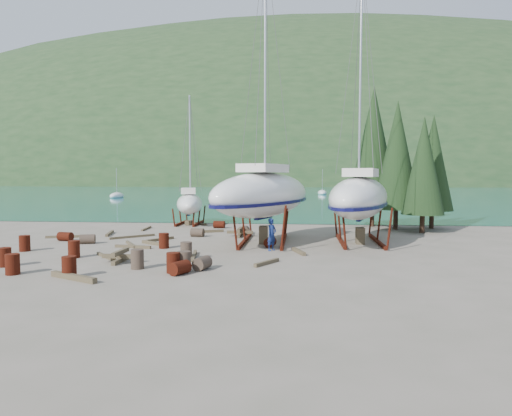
# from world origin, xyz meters

# --- Properties ---
(ground) EXTENTS (600.00, 600.00, 0.00)m
(ground) POSITION_xyz_m (0.00, 0.00, 0.00)
(ground) COLOR #676151
(ground) RESTS_ON ground
(bay_water) EXTENTS (700.00, 700.00, 0.00)m
(bay_water) POSITION_xyz_m (0.00, 315.00, 0.01)
(bay_water) COLOR #176973
(bay_water) RESTS_ON ground
(far_hill) EXTENTS (800.00, 360.00, 110.00)m
(far_hill) POSITION_xyz_m (0.00, 320.00, 0.00)
(far_hill) COLOR #1D371B
(far_hill) RESTS_ON ground
(far_house_left) EXTENTS (6.60, 5.60, 5.60)m
(far_house_left) POSITION_xyz_m (-60.00, 190.00, 2.92)
(far_house_left) COLOR beige
(far_house_left) RESTS_ON ground
(far_house_center) EXTENTS (6.60, 5.60, 5.60)m
(far_house_center) POSITION_xyz_m (-20.00, 190.00, 2.92)
(far_house_center) COLOR beige
(far_house_center) RESTS_ON ground
(far_house_right) EXTENTS (6.60, 5.60, 5.60)m
(far_house_right) POSITION_xyz_m (30.00, 190.00, 2.92)
(far_house_right) COLOR beige
(far_house_right) RESTS_ON ground
(cypress_near_right) EXTENTS (3.60, 3.60, 10.00)m
(cypress_near_right) POSITION_xyz_m (12.50, 12.00, 5.79)
(cypress_near_right) COLOR black
(cypress_near_right) RESTS_ON ground
(cypress_mid_right) EXTENTS (3.06, 3.06, 8.50)m
(cypress_mid_right) POSITION_xyz_m (14.00, 10.00, 4.92)
(cypress_mid_right) COLOR black
(cypress_mid_right) RESTS_ON ground
(cypress_back_left) EXTENTS (4.14, 4.14, 11.50)m
(cypress_back_left) POSITION_xyz_m (11.00, 14.00, 6.66)
(cypress_back_left) COLOR black
(cypress_back_left) RESTS_ON ground
(cypress_far_right) EXTENTS (3.24, 3.24, 9.00)m
(cypress_far_right) POSITION_xyz_m (15.50, 13.00, 5.21)
(cypress_far_right) COLOR black
(cypress_far_right) RESTS_ON ground
(moored_boat_left) EXTENTS (2.00, 5.00, 6.05)m
(moored_boat_left) POSITION_xyz_m (-30.00, 60.00, 0.39)
(moored_boat_left) COLOR silver
(moored_boat_left) RESTS_ON ground
(moored_boat_mid) EXTENTS (2.00, 5.00, 6.05)m
(moored_boat_mid) POSITION_xyz_m (10.00, 80.00, 0.39)
(moored_boat_mid) COLOR silver
(moored_boat_mid) RESTS_ON ground
(moored_boat_far) EXTENTS (2.00, 5.00, 6.05)m
(moored_boat_far) POSITION_xyz_m (-8.00, 110.00, 0.39)
(moored_boat_far) COLOR silver
(moored_boat_far) RESTS_ON ground
(large_sailboat_near) EXTENTS (7.45, 12.45, 18.88)m
(large_sailboat_near) POSITION_xyz_m (2.82, 4.01, 3.04)
(large_sailboat_near) COLOR silver
(large_sailboat_near) RESTS_ON ground
(large_sailboat_far) EXTENTS (5.97, 11.52, 17.51)m
(large_sailboat_far) POSITION_xyz_m (8.75, 4.50, 2.86)
(large_sailboat_far) COLOR silver
(large_sailboat_far) RESTS_ON ground
(small_sailboat_shore) EXTENTS (3.66, 7.22, 11.05)m
(small_sailboat_shore) POSITION_xyz_m (-4.41, 13.96, 1.82)
(small_sailboat_shore) COLOR silver
(small_sailboat_shore) RESTS_ON ground
(worker) EXTENTS (0.74, 0.79, 1.82)m
(worker) POSITION_xyz_m (3.49, 0.88, 0.91)
(worker) COLOR navy
(worker) RESTS_ON ground
(drum_0) EXTENTS (0.58, 0.58, 0.88)m
(drum_0) POSITION_xyz_m (-8.47, -4.84, 0.44)
(drum_0) COLOR #591A0F
(drum_0) RESTS_ON ground
(drum_1) EXTENTS (0.80, 1.00, 0.58)m
(drum_1) POSITION_xyz_m (0.74, -4.63, 0.29)
(drum_1) COLOR #2D2823
(drum_1) RESTS_ON ground
(drum_2) EXTENTS (0.95, 0.70, 0.58)m
(drum_2) POSITION_xyz_m (-9.96, 3.38, 0.29)
(drum_2) COLOR #591A0F
(drum_2) RESTS_ON ground
(drum_3) EXTENTS (0.58, 0.58, 0.88)m
(drum_3) POSITION_xyz_m (-4.37, -6.70, 0.44)
(drum_3) COLOR #591A0F
(drum_3) RESTS_ON ground
(drum_4) EXTENTS (0.93, 0.65, 0.58)m
(drum_4) POSITION_xyz_m (-1.40, 11.54, 0.29)
(drum_4) COLOR #591A0F
(drum_4) RESTS_ON ground
(drum_5) EXTENTS (0.58, 0.58, 0.88)m
(drum_5) POSITION_xyz_m (0.03, -5.04, 0.44)
(drum_5) COLOR #2D2823
(drum_5) RESTS_ON ground
(drum_6) EXTENTS (0.73, 0.97, 0.58)m
(drum_6) POSITION_xyz_m (3.32, 2.18, 0.29)
(drum_6) COLOR #591A0F
(drum_6) RESTS_ON ground
(drum_7) EXTENTS (0.58, 0.58, 0.88)m
(drum_7) POSITION_xyz_m (-0.36, -5.39, 0.44)
(drum_7) COLOR #591A0F
(drum_7) RESTS_ON ground
(drum_8) EXTENTS (0.58, 0.58, 0.88)m
(drum_8) POSITION_xyz_m (-10.16, -0.63, 0.44)
(drum_8) COLOR #591A0F
(drum_8) RESTS_ON ground
(drum_9) EXTENTS (0.94, 0.68, 0.58)m
(drum_9) POSITION_xyz_m (-1.97, 6.26, 0.29)
(drum_9) COLOR #2D2823
(drum_9) RESTS_ON ground
(drum_10) EXTENTS (0.58, 0.58, 0.88)m
(drum_10) POSITION_xyz_m (-6.42, -2.33, 0.44)
(drum_10) COLOR #591A0F
(drum_10) RESTS_ON ground
(drum_11) EXTENTS (0.63, 0.91, 0.58)m
(drum_11) POSITION_xyz_m (1.15, 7.95, 0.29)
(drum_11) COLOR #2D2823
(drum_11) RESTS_ON ground
(drum_12) EXTENTS (0.92, 1.05, 0.58)m
(drum_12) POSITION_xyz_m (0.01, -5.71, 0.29)
(drum_12) COLOR #591A0F
(drum_12) RESTS_ON ground
(drum_13) EXTENTS (0.58, 0.58, 0.88)m
(drum_13) POSITION_xyz_m (-7.05, -6.39, 0.44)
(drum_13) COLOR #591A0F
(drum_13) RESTS_ON ground
(drum_14) EXTENTS (0.58, 0.58, 0.88)m
(drum_14) POSITION_xyz_m (-2.76, 1.10, 0.44)
(drum_14) COLOR #591A0F
(drum_14) RESTS_ON ground
(drum_15) EXTENTS (1.01, 0.80, 0.58)m
(drum_15) POSITION_xyz_m (-7.98, 2.39, 0.29)
(drum_15) COLOR #2D2823
(drum_15) RESTS_ON ground
(drum_16) EXTENTS (0.58, 0.58, 0.88)m
(drum_16) POSITION_xyz_m (-2.21, -4.72, 0.44)
(drum_16) COLOR #2D2823
(drum_16) RESTS_ON ground
(drum_17) EXTENTS (0.58, 0.58, 0.88)m
(drum_17) POSITION_xyz_m (-0.59, -2.25, 0.44)
(drum_17) COLOR #2D2823
(drum_17) RESTS_ON ground
(timber_0) EXTENTS (0.32, 2.56, 0.14)m
(timber_0) POSITION_xyz_m (-6.92, 10.10, 0.07)
(timber_0) COLOR brown
(timber_0) RESTS_ON ground
(timber_1) EXTENTS (0.80, 1.90, 0.19)m
(timber_1) POSITION_xyz_m (4.99, 0.20, 0.10)
(timber_1) COLOR brown
(timber_1) RESTS_ON ground
(timber_2) EXTENTS (0.79, 2.50, 0.19)m
(timber_2) POSITION_xyz_m (-8.44, 6.72, 0.09)
(timber_2) COLOR brown
(timber_2) RESTS_ON ground
(timber_3) EXTENTS (1.79, 1.92, 0.15)m
(timber_3) POSITION_xyz_m (-4.77, -2.24, 0.07)
(timber_3) COLOR brown
(timber_3) RESTS_ON ground
(timber_4) EXTENTS (1.33, 1.88, 0.17)m
(timber_4) POSITION_xyz_m (-3.94, 4.15, 0.09)
(timber_4) COLOR brown
(timber_4) RESTS_ON ground
(timber_5) EXTENTS (0.65, 2.74, 0.16)m
(timber_5) POSITION_xyz_m (-0.36, -1.58, 0.08)
(timber_5) COLOR brown
(timber_5) RESTS_ON ground
(timber_6) EXTENTS (1.54, 0.83, 0.19)m
(timber_6) POSITION_xyz_m (-1.37, 8.75, 0.10)
(timber_6) COLOR brown
(timber_6) RESTS_ON ground
(timber_7) EXTENTS (1.10, 1.71, 0.17)m
(timber_7) POSITION_xyz_m (3.51, -3.14, 0.09)
(timber_7) COLOR brown
(timber_7) RESTS_ON ground
(timber_8) EXTENTS (1.75, 1.30, 0.19)m
(timber_8) POSITION_xyz_m (-3.85, 2.39, 0.09)
(timber_8) COLOR brown
(timber_8) RESTS_ON ground
(timber_9) EXTENTS (1.69, 1.81, 0.15)m
(timber_9) POSITION_xyz_m (-3.53, 14.00, 0.08)
(timber_9) COLOR brown
(timber_9) RESTS_ON ground
(timber_11) EXTENTS (1.41, 2.16, 0.15)m
(timber_11) POSITION_xyz_m (-5.05, 1.91, 0.08)
(timber_11) COLOR brown
(timber_11) RESTS_ON ground
(timber_12) EXTENTS (2.26, 0.54, 0.17)m
(timber_12) POSITION_xyz_m (-4.58, 0.99, 0.08)
(timber_12) COLOR brown
(timber_12) RESTS_ON ground
(timber_15) EXTENTS (2.41, 2.33, 0.15)m
(timber_15) POSITION_xyz_m (-6.24, 5.34, 0.07)
(timber_15) COLOR brown
(timber_15) RESTS_ON ground
(timber_16) EXTENTS (2.45, 1.37, 0.23)m
(timber_16) POSITION_xyz_m (-3.99, -7.10, 0.11)
(timber_16) COLOR brown
(timber_16) RESTS_ON ground
(timber_17) EXTENTS (2.45, 0.92, 0.16)m
(timber_17) POSITION_xyz_m (-10.74, 4.84, 0.08)
(timber_17) COLOR brown
(timber_17) RESTS_ON ground
(timber_pile_fore) EXTENTS (1.80, 1.80, 0.60)m
(timber_pile_fore) POSITION_xyz_m (-3.57, -3.30, 0.30)
(timber_pile_fore) COLOR brown
(timber_pile_fore) RESTS_ON ground
(timber_pile_aft) EXTENTS (1.80, 1.80, 0.60)m
(timber_pile_aft) POSITION_xyz_m (0.93, 6.66, 0.30)
(timber_pile_aft) COLOR brown
(timber_pile_aft) RESTS_ON ground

